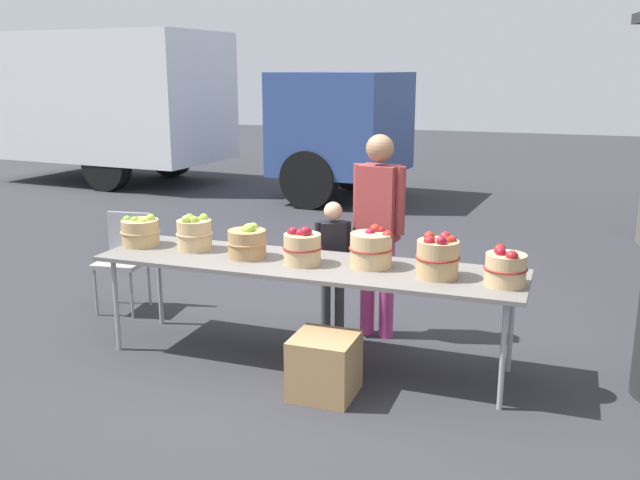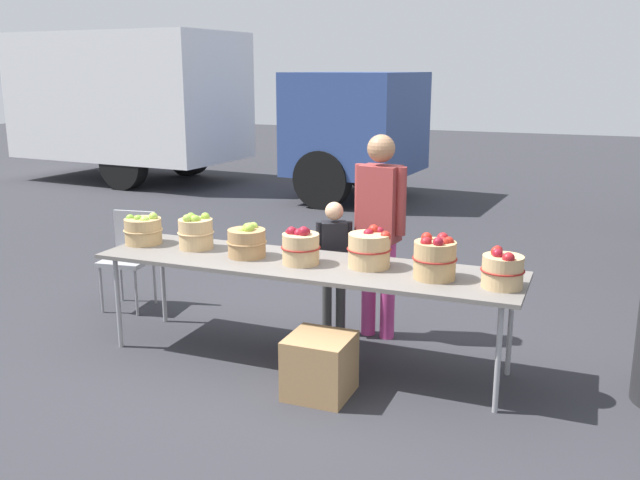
# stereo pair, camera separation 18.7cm
# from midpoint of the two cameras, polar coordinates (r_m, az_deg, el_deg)

# --- Properties ---
(ground_plane) EXTENTS (40.00, 40.00, 0.00)m
(ground_plane) POSITION_cam_midpoint_polar(r_m,az_deg,el_deg) (5.26, -0.20, -9.77)
(ground_plane) COLOR #2D2D33
(market_table) EXTENTS (3.10, 0.76, 0.75)m
(market_table) POSITION_cam_midpoint_polar(r_m,az_deg,el_deg) (5.02, -0.21, -2.25)
(market_table) COLOR slate
(market_table) RESTS_ON ground
(apple_basket_green_0) EXTENTS (0.31, 0.31, 0.25)m
(apple_basket_green_0) POSITION_cam_midpoint_polar(r_m,az_deg,el_deg) (5.68, -13.35, 0.79)
(apple_basket_green_0) COLOR tan
(apple_basket_green_0) RESTS_ON market_table
(apple_basket_green_1) EXTENTS (0.28, 0.28, 0.28)m
(apple_basket_green_1) POSITION_cam_midpoint_polar(r_m,az_deg,el_deg) (5.45, -9.15, 0.66)
(apple_basket_green_1) COLOR tan
(apple_basket_green_1) RESTS_ON market_table
(apple_basket_green_2) EXTENTS (0.30, 0.30, 0.26)m
(apple_basket_green_2) POSITION_cam_midpoint_polar(r_m,az_deg,el_deg) (5.16, -4.96, -0.14)
(apple_basket_green_2) COLOR #A87F51
(apple_basket_green_2) RESTS_ON market_table
(apple_basket_red_0) EXTENTS (0.28, 0.28, 0.28)m
(apple_basket_red_0) POSITION_cam_midpoint_polar(r_m,az_deg,el_deg) (4.96, -0.53, -0.55)
(apple_basket_red_0) COLOR tan
(apple_basket_red_0) RESTS_ON market_table
(apple_basket_red_1) EXTENTS (0.31, 0.31, 0.29)m
(apple_basket_red_1) POSITION_cam_midpoint_polar(r_m,az_deg,el_deg) (4.89, 5.17, -0.76)
(apple_basket_red_1) COLOR tan
(apple_basket_red_1) RESTS_ON market_table
(apple_basket_red_2) EXTENTS (0.30, 0.30, 0.30)m
(apple_basket_red_2) POSITION_cam_midpoint_polar(r_m,az_deg,el_deg) (4.68, 10.52, -1.44)
(apple_basket_red_2) COLOR tan
(apple_basket_red_2) RESTS_ON market_table
(apple_basket_red_3) EXTENTS (0.28, 0.28, 0.26)m
(apple_basket_red_3) POSITION_cam_midpoint_polar(r_m,az_deg,el_deg) (4.59, 15.82, -2.38)
(apple_basket_red_3) COLOR tan
(apple_basket_red_3) RESTS_ON market_table
(vendor_adult) EXTENTS (0.43, 0.25, 1.62)m
(vendor_adult) POSITION_cam_midpoint_polar(r_m,az_deg,el_deg) (5.46, 5.88, 1.59)
(vendor_adult) COLOR #CC3F8C
(vendor_adult) RESTS_ON ground
(child_customer) EXTENTS (0.27, 0.22, 1.09)m
(child_customer) POSITION_cam_midpoint_polar(r_m,az_deg,el_deg) (5.55, 2.12, -1.46)
(child_customer) COLOR #3F3F3F
(child_customer) RESTS_ON ground
(box_truck) EXTENTS (7.84, 2.71, 2.75)m
(box_truck) POSITION_cam_midpoint_polar(r_m,az_deg,el_deg) (13.25, -11.26, 10.91)
(box_truck) COLOR white
(box_truck) RESTS_ON ground
(folding_chair) EXTENTS (0.45, 0.45, 0.86)m
(folding_chair) POSITION_cam_midpoint_polar(r_m,az_deg,el_deg) (6.46, -14.45, -0.93)
(folding_chair) COLOR #99999E
(folding_chair) RESTS_ON ground
(produce_crate) EXTENTS (0.41, 0.41, 0.41)m
(produce_crate) POSITION_cam_midpoint_polar(r_m,az_deg,el_deg) (4.66, 1.15, -10.24)
(produce_crate) COLOR #A87F51
(produce_crate) RESTS_ON ground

